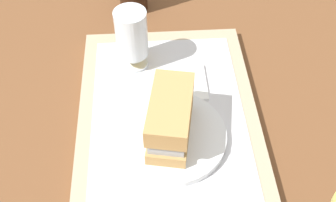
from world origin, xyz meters
TOP-DOWN VIEW (x-y plane):
  - ground_plane at (0.00, 0.00)m, footprint 3.00×3.00m
  - tray at (0.00, 0.00)m, footprint 0.44×0.32m
  - placemat at (0.00, 0.00)m, footprint 0.38×0.27m
  - plate at (-0.06, -0.00)m, footprint 0.19×0.19m
  - sandwich at (-0.06, -0.00)m, footprint 0.14×0.09m
  - beer_glass at (0.13, 0.06)m, footprint 0.06×0.06m
  - napkin_folded at (0.06, -0.04)m, footprint 0.09×0.07m

SIDE VIEW (x-z plane):
  - ground_plane at x=0.00m, z-range 0.00..0.00m
  - tray at x=0.00m, z-range 0.00..0.02m
  - placemat at x=0.00m, z-range 0.02..0.02m
  - napkin_folded at x=0.06m, z-range 0.02..0.03m
  - plate at x=-0.06m, z-range 0.02..0.04m
  - sandwich at x=-0.06m, z-range 0.04..0.12m
  - beer_glass at x=0.13m, z-range 0.03..0.15m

